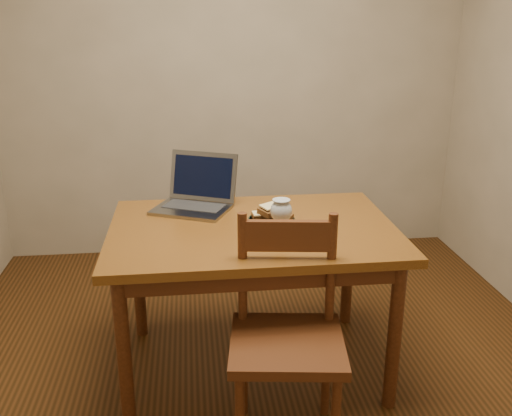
{
  "coord_description": "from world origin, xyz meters",
  "views": [
    {
      "loc": [
        -0.3,
        -2.35,
        1.66
      ],
      "look_at": [
        -0.0,
        0.15,
        0.8
      ],
      "focal_mm": 40.0,
      "sensor_mm": 36.0,
      "label": 1
    }
  ],
  "objects": [
    {
      "name": "milk_glass",
      "position": [
        0.07,
        -0.1,
        0.83
      ],
      "size": [
        0.09,
        0.09,
        0.18
      ],
      "primitive_type": null,
      "color": "white",
      "rests_on": "table"
    },
    {
      "name": "plate",
      "position": [
        0.06,
        0.11,
        0.75
      ],
      "size": [
        0.22,
        0.22,
        0.02
      ],
      "primitive_type": "cylinder",
      "color": "black",
      "rests_on": "table"
    },
    {
      "name": "floor",
      "position": [
        0.0,
        0.0,
        -0.01
      ],
      "size": [
        3.2,
        3.2,
        0.02
      ],
      "primitive_type": "cube",
      "color": "black",
      "rests_on": "ground"
    },
    {
      "name": "chair",
      "position": [
        0.05,
        -0.44,
        0.51
      ],
      "size": [
        0.49,
        0.47,
        0.47
      ],
      "rotation": [
        0.0,
        0.0,
        -0.13
      ],
      "color": "#381B0B",
      "rests_on": "floor"
    },
    {
      "name": "laptop",
      "position": [
        -0.28,
        0.38,
        0.81
      ],
      "size": [
        0.46,
        0.44,
        0.26
      ],
      "rotation": [
        0.0,
        0.0,
        -0.43
      ],
      "color": "slate",
      "rests_on": "table"
    },
    {
      "name": "sandwich_tomato",
      "position": [
        0.1,
        0.1,
        0.78
      ],
      "size": [
        0.12,
        0.11,
        0.03
      ],
      "primitive_type": null,
      "rotation": [
        0.0,
        0.0,
        -0.5
      ],
      "color": "#381E0C",
      "rests_on": "plate"
    },
    {
      "name": "front_wall",
      "position": [
        0.0,
        -1.61,
        1.3
      ],
      "size": [
        3.2,
        0.02,
        2.6
      ],
      "primitive_type": "cube",
      "color": "gray",
      "rests_on": "floor"
    },
    {
      "name": "sandwich_cheese",
      "position": [
        0.03,
        0.12,
        0.77
      ],
      "size": [
        0.11,
        0.07,
        0.03
      ],
      "primitive_type": null,
      "rotation": [
        0.0,
        0.0,
        0.05
      ],
      "color": "#381E0C",
      "rests_on": "plate"
    },
    {
      "name": "sandwich_top",
      "position": [
        0.06,
        0.11,
        0.8
      ],
      "size": [
        0.14,
        0.13,
        0.04
      ],
      "primitive_type": null,
      "rotation": [
        0.0,
        0.0,
        0.68
      ],
      "color": "#381E0C",
      "rests_on": "plate"
    },
    {
      "name": "back_wall",
      "position": [
        0.0,
        1.61,
        1.3
      ],
      "size": [
        3.2,
        0.02,
        2.6
      ],
      "primitive_type": "cube",
      "color": "gray",
      "rests_on": "floor"
    },
    {
      "name": "table",
      "position": [
        -0.03,
        0.07,
        0.65
      ],
      "size": [
        1.3,
        0.9,
        0.74
      ],
      "color": "#52280D",
      "rests_on": "floor"
    }
  ]
}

